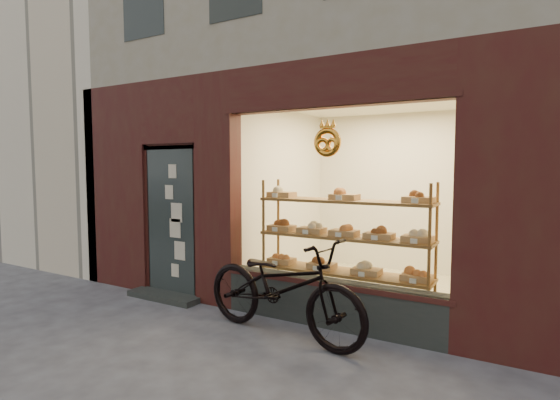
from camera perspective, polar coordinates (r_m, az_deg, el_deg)
The scene contains 4 objects.
ground at distance 4.00m, azimuth -13.81°, elevation -23.74°, with size 90.00×90.00×0.00m, color #3F4044.
neighbor_left at distance 14.73m, azimuth -26.56°, elevation 14.22°, with size 12.00×7.00×9.00m, color silver.
display_shelf at distance 5.55m, azimuth 8.34°, elevation -6.35°, with size 2.20×0.45×1.70m.
bicycle at distance 4.89m, azimuth 0.24°, elevation -11.29°, with size 0.74×2.12×1.12m, color black.
Camera 1 is at (2.48, -2.51, 1.88)m, focal length 28.00 mm.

